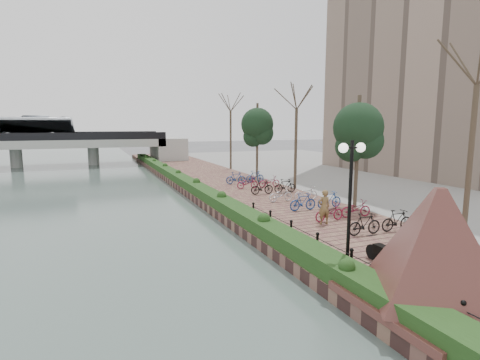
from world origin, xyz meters
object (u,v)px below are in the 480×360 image
lamppost (351,175)px  pedestrian (324,207)px  granite_monument (436,247)px  motorcycle (384,252)px

lamppost → pedestrian: 6.00m
granite_monument → pedestrian: granite_monument is taller
motorcycle → pedestrian: size_ratio=0.86×
motorcycle → granite_monument: bearing=-105.8°
granite_monument → motorcycle: 3.16m
lamppost → motorcycle: 2.99m
motorcycle → pedestrian: 5.50m
granite_monument → lamppost: (-0.32, 3.18, 1.53)m
lamppost → motorcycle: lamppost is taller
granite_monument → pedestrian: 8.46m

